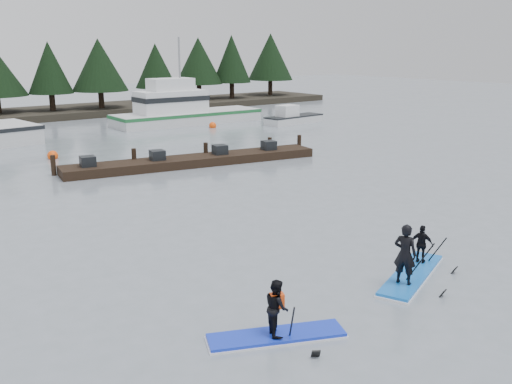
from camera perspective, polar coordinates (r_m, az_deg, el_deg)
ground at (r=16.57m, az=13.07°, el=-7.78°), size 160.00×160.00×0.00m
fishing_boat_medium at (r=46.77m, az=-7.22°, el=7.42°), size 12.31×3.96×7.57m
skiff at (r=46.80m, az=3.82°, el=7.25°), size 5.44×2.04×0.62m
floating_dock at (r=30.42m, az=-6.21°, el=3.13°), size 13.80×4.40×0.46m
buoy_b at (r=33.96m, az=-19.64°, el=3.16°), size 0.59×0.59×0.59m
buoy_c at (r=44.34m, az=-4.35°, el=6.44°), size 0.56×0.56×0.56m
paddleboard_solo at (r=12.56m, az=2.08°, el=-12.52°), size 3.02×1.91×1.83m
paddleboard_duo at (r=16.06m, az=15.27°, el=-6.60°), size 3.59×2.05×2.25m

